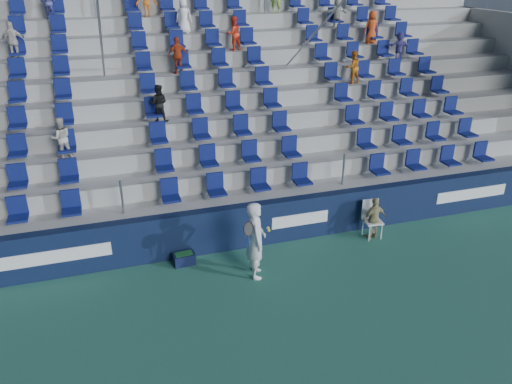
% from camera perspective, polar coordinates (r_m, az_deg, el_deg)
% --- Properties ---
extents(ground, '(70.00, 70.00, 0.00)m').
position_cam_1_polar(ground, '(10.96, 3.49, -14.18)').
color(ground, '#2C6853').
rests_on(ground, ground).
extents(sponsor_wall, '(24.00, 0.32, 1.20)m').
position_cam_1_polar(sponsor_wall, '(13.12, -1.28, -3.87)').
color(sponsor_wall, '#0F1A39').
rests_on(sponsor_wall, ground).
extents(grandstand, '(24.00, 8.17, 6.63)m').
position_cam_1_polar(grandstand, '(17.15, -6.16, 8.52)').
color(grandstand, '#A1A19C').
rests_on(grandstand, ground).
extents(tennis_player, '(0.70, 0.78, 1.94)m').
position_cam_1_polar(tennis_player, '(11.74, -0.01, -5.50)').
color(tennis_player, silver).
rests_on(tennis_player, ground).
extents(line_judge_chair, '(0.50, 0.51, 1.05)m').
position_cam_1_polar(line_judge_chair, '(13.98, 13.04, -2.66)').
color(line_judge_chair, white).
rests_on(line_judge_chair, ground).
extents(line_judge, '(0.73, 0.38, 1.20)m').
position_cam_1_polar(line_judge, '(13.86, 13.36, -2.95)').
color(line_judge, tan).
rests_on(line_judge, ground).
extents(ball_bin, '(0.55, 0.38, 0.30)m').
position_cam_1_polar(ball_bin, '(12.70, -8.23, -7.49)').
color(ball_bin, '#0F1637').
rests_on(ball_bin, ground).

